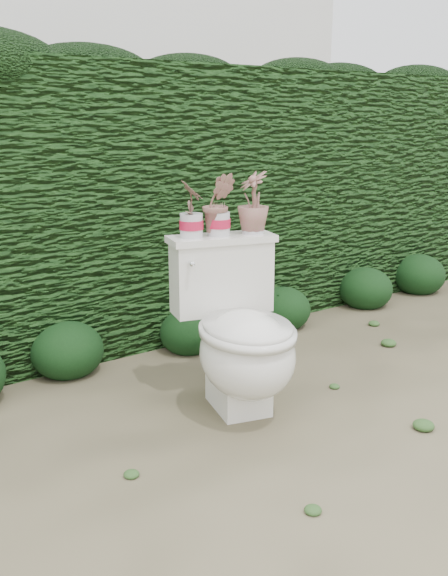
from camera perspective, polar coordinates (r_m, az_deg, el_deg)
ground at (r=2.87m, az=3.16°, el=-12.26°), size 60.00×60.00×0.00m
hedge at (r=3.95m, az=-11.59°, el=7.25°), size 8.00×1.00×1.60m
toilet at (r=2.89m, az=1.45°, el=-4.34°), size 0.62×0.77×0.78m
potted_plant_left at (r=2.93m, az=-2.94°, el=6.89°), size 0.12×0.15×0.25m
potted_plant_center at (r=2.97m, az=-0.48°, el=7.30°), size 0.19×0.18×0.28m
potted_plant_right at (r=3.03m, az=2.61°, el=7.47°), size 0.18×0.18×0.28m
liriope_clump_3 at (r=3.47m, az=-13.83°, el=-4.94°), size 0.39×0.39×0.31m
liriope_clump_4 at (r=3.71m, az=-3.17°, el=-3.54°), size 0.34×0.34×0.27m
liriope_clump_5 at (r=4.13m, az=5.25°, el=-1.49°), size 0.36×0.36×0.29m
liriope_clump_6 at (r=4.67m, az=12.48°, el=0.28°), size 0.38×0.38×0.31m
liriope_clump_7 at (r=5.16m, az=16.94°, el=1.44°), size 0.40×0.40×0.32m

